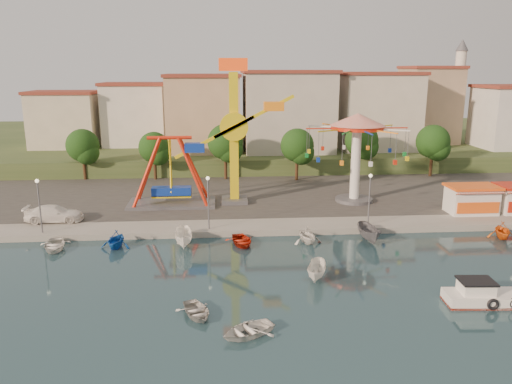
{
  "coord_description": "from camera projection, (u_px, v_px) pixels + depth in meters",
  "views": [
    {
      "loc": [
        -6.8,
        -34.09,
        15.94
      ],
      "look_at": [
        -3.26,
        14.0,
        4.0
      ],
      "focal_mm": 35.0,
      "sensor_mm": 36.0,
      "label": 1
    }
  ],
  "objects": [
    {
      "name": "moored_boat_4",
      "position": [
        307.0,
        235.0,
        46.7
      ],
      "size": [
        3.42,
        3.7,
        1.61
      ],
      "primitive_type": "imported",
      "rotation": [
        0.0,
        0.0,
        0.3
      ],
      "color": "white",
      "rests_on": "ground"
    },
    {
      "name": "pirate_ship_ride",
      "position": [
        171.0,
        173.0,
        57.05
      ],
      "size": [
        10.0,
        5.0,
        8.0
      ],
      "color": "#59595E",
      "rests_on": "quay_deck"
    },
    {
      "name": "building_3",
      "position": [
        294.0,
        120.0,
        83.14
      ],
      "size": [
        12.59,
        10.5,
        9.2
      ],
      "primitive_type": "cube",
      "color": "beige",
      "rests_on": "hill_terrace"
    },
    {
      "name": "tree_1",
      "position": [
        154.0,
        147.0,
        70.01
      ],
      "size": [
        4.35,
        4.35,
        6.8
      ],
      "color": "#382314",
      "rests_on": "quay_deck"
    },
    {
      "name": "moored_boat_5",
      "position": [
        369.0,
        233.0,
        47.12
      ],
      "size": [
        1.81,
        4.31,
        1.63
      ],
      "primitive_type": "imported",
      "rotation": [
        0.0,
        0.0,
        0.05
      ],
      "color": "slate",
      "rests_on": "ground"
    },
    {
      "name": "skiff",
      "position": [
        317.0,
        271.0,
        38.62
      ],
      "size": [
        2.37,
        3.78,
        1.37
      ],
      "primitive_type": "imported",
      "rotation": [
        0.0,
        0.0,
        -0.32
      ],
      "color": "white",
      "rests_on": "ground"
    },
    {
      "name": "booth_left",
      "position": [
        472.0,
        199.0,
        54.22
      ],
      "size": [
        5.4,
        3.78,
        3.08
      ],
      "color": "white",
      "rests_on": "quay_deck"
    },
    {
      "name": "lamp_post_0",
      "position": [
        40.0,
        208.0,
        47.45
      ],
      "size": [
        0.14,
        0.14,
        5.0
      ],
      "primitive_type": "cylinder",
      "color": "#59595E",
      "rests_on": "quay_deck"
    },
    {
      "name": "cabin_motorboat",
      "position": [
        483.0,
        297.0,
        34.66
      ],
      "size": [
        5.55,
        2.42,
        1.91
      ],
      "rotation": [
        0.0,
        0.0,
        -0.06
      ],
      "color": "white",
      "rests_on": "ground"
    },
    {
      "name": "minaret",
      "position": [
        458.0,
        88.0,
        89.15
      ],
      "size": [
        2.8,
        2.8,
        18.0
      ],
      "color": "silver",
      "rests_on": "hill_terrace"
    },
    {
      "name": "tree_4",
      "position": [
        362.0,
        140.0,
        73.1
      ],
      "size": [
        4.86,
        4.86,
        7.6
      ],
      "color": "#382314",
      "rests_on": "quay_deck"
    },
    {
      "name": "building_5",
      "position": [
        446.0,
        112.0,
        86.28
      ],
      "size": [
        12.77,
        10.96,
        11.21
      ],
      "primitive_type": "cube",
      "color": "tan",
      "rests_on": "hill_terrace"
    },
    {
      "name": "building_0",
      "position": [
        48.0,
        115.0,
        77.39
      ],
      "size": [
        9.26,
        9.53,
        11.87
      ],
      "primitive_type": "cube",
      "color": "beige",
      "rests_on": "hill_terrace"
    },
    {
      "name": "wave_swinger",
      "position": [
        357.0,
        138.0,
        57.58
      ],
      "size": [
        11.6,
        11.6,
        10.4
      ],
      "color": "#59595E",
      "rests_on": "quay_deck"
    },
    {
      "name": "tree_5",
      "position": [
        433.0,
        142.0,
        72.06
      ],
      "size": [
        4.83,
        4.83,
        7.54
      ],
      "color": "#382314",
      "rests_on": "quay_deck"
    },
    {
      "name": "building_2",
      "position": [
        211.0,
        113.0,
        84.97
      ],
      "size": [
        11.95,
        9.28,
        11.23
      ],
      "primitive_type": "cube",
      "color": "tan",
      "rests_on": "hill_terrace"
    },
    {
      "name": "moored_boat_1",
      "position": [
        116.0,
        239.0,
        45.44
      ],
      "size": [
        3.2,
        3.54,
        1.64
      ],
      "primitive_type": "imported",
      "rotation": [
        0.0,
        0.0,
        -0.18
      ],
      "color": "#1452B3",
      "rests_on": "ground"
    },
    {
      "name": "moored_boat_0",
      "position": [
        54.0,
        245.0,
        45.15
      ],
      "size": [
        3.39,
        4.24,
        0.78
      ],
      "primitive_type": "imported",
      "rotation": [
        0.0,
        0.0,
        0.2
      ],
      "color": "silver",
      "rests_on": "ground"
    },
    {
      "name": "lamp_post_2",
      "position": [
        369.0,
        201.0,
        49.73
      ],
      "size": [
        0.14,
        0.14,
        5.0
      ],
      "primitive_type": "cylinder",
      "color": "#59595E",
      "rests_on": "quay_deck"
    },
    {
      "name": "quay_deck",
      "position": [
        255.0,
        151.0,
        97.27
      ],
      "size": [
        200.0,
        100.0,
        0.6
      ],
      "primitive_type": "cube",
      "color": "#9E998E",
      "rests_on": "ground"
    },
    {
      "name": "building_4",
      "position": [
        367.0,
        118.0,
        87.38
      ],
      "size": [
        10.75,
        9.23,
        9.24
      ],
      "primitive_type": "cube",
      "color": "beige",
      "rests_on": "hill_terrace"
    },
    {
      "name": "building_1",
      "position": [
        133.0,
        122.0,
        83.79
      ],
      "size": [
        12.33,
        9.01,
        8.63
      ],
      "primitive_type": "cube",
      "color": "silver",
      "rests_on": "hill_terrace"
    },
    {
      "name": "lamp_post_1",
      "position": [
        208.0,
        204.0,
        48.59
      ],
      "size": [
        0.14,
        0.14,
        5.0
      ],
      "primitive_type": "cylinder",
      "color": "#59595E",
      "rests_on": "quay_deck"
    },
    {
      "name": "tree_3",
      "position": [
        297.0,
        145.0,
        69.54
      ],
      "size": [
        4.68,
        4.68,
        7.32
      ],
      "color": "#382314",
      "rests_on": "quay_deck"
    },
    {
      "name": "moored_boat_7",
      "position": [
        502.0,
        230.0,
        48.05
      ],
      "size": [
        3.44,
        3.74,
        1.64
      ],
      "primitive_type": "imported",
      "rotation": [
        0.0,
        0.0,
        -0.28
      ],
      "color": "orange",
      "rests_on": "ground"
    },
    {
      "name": "asphalt_pad",
      "position": [
        272.0,
        188.0,
        66.22
      ],
      "size": [
        90.0,
        28.0,
        0.01
      ],
      "primitive_type": "cube",
      "color": "#4C4944",
      "rests_on": "quay_deck"
    },
    {
      "name": "tree_2",
      "position": [
        225.0,
        142.0,
        70.14
      ],
      "size": [
        5.02,
        5.02,
        7.85
      ],
      "color": "#382314",
      "rests_on": "quay_deck"
    },
    {
      "name": "moored_boat_3",
      "position": [
        242.0,
        241.0,
        46.36
      ],
      "size": [
        3.26,
        4.09,
        0.76
      ],
      "primitive_type": "imported",
      "rotation": [
        0.0,
        0.0,
        0.19
      ],
      "color": "red",
      "rests_on": "ground"
    },
    {
      "name": "hill_terrace",
      "position": [
        253.0,
        142.0,
        101.82
      ],
      "size": [
        200.0,
        60.0,
        3.0
      ],
      "primitive_type": "cube",
      "color": "#384C26",
      "rests_on": "ground"
    },
    {
      "name": "kamikaze_tower",
      "position": [
        238.0,
        137.0,
        56.87
      ],
      "size": [
        9.07,
        3.1,
        16.5
      ],
      "color": "#59595E",
      "rests_on": "quay_deck"
    },
    {
      "name": "ground",
      "position": [
        313.0,
        288.0,
        37.32
      ],
      "size": [
        200.0,
        200.0,
        0.0
      ],
      "primitive_type": "plane",
      "color": "#132A35",
      "rests_on": "ground"
    },
    {
      "name": "van",
      "position": [
        54.0,
        214.0,
        51.32
      ],
      "size": [
        5.83,
        2.51,
        1.67
      ],
      "primitive_type": "imported",
      "rotation": [
        0.0,
        0.0,
        1.6
      ],
      "color": "white",
      "rests_on": "quay_deck"
    },
    {
      "name": "tree_0",
      "position": [
        83.0,
        146.0,
        69.95
      ],
      "size": [
        4.6,
        4.6,
        7.19
      ],
      "color": "#382314",
      "rests_on": "quay_deck"
    },
    {
      "name": "rowboat_b",
      "position": [
        247.0,
        330.0,
        30.58
      ],
      "size": [
        4.23,
        3.83,
        0.72
      ],
      "primitive_type": "imported",
      "rotation": [
        0.0,
        0.0,
        -1.07
      ],
      "color": "white",
      "rests_on": "ground"
    },
    {
      "name": "rowboat_a",
      "position": [
        197.0,
        311.0,
        33.02
      ],
      "size": [
        3.31,
        3.83,
        0.66
      ],
      "primitive_type": "imported",
      "rotation": [
        0.0,
        0.0,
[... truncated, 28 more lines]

